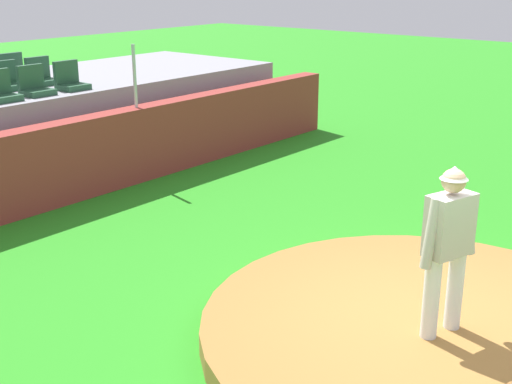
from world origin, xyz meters
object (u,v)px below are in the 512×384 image
stadium_chair_3 (35,86)px  stadium_chair_8 (7,81)px  stadium_chair_4 (70,81)px  stadium_chair_9 (41,76)px  stadium_chair_2 (0,91)px  pitcher (448,239)px  stadium_chair_14 (15,71)px

stadium_chair_3 → stadium_chair_8: bearing=-91.0°
stadium_chair_4 → stadium_chair_9: 0.87m
stadium_chair_2 → stadium_chair_8: same height
stadium_chair_4 → stadium_chair_3: bearing=-0.0°
pitcher → stadium_chair_4: bearing=95.7°
stadium_chair_4 → stadium_chair_9: (-0.01, 0.87, 0.00)m
stadium_chair_3 → stadium_chair_14: 1.92m
stadium_chair_14 → pitcher: bearing=80.8°
stadium_chair_4 → stadium_chair_14: 1.78m
stadium_chair_2 → stadium_chair_9: size_ratio=1.00×
stadium_chair_9 → stadium_chair_14: (0.02, 0.91, 0.00)m
stadium_chair_8 → stadium_chair_9: 0.70m
stadium_chair_8 → stadium_chair_9: (0.70, 0.01, 0.00)m
stadium_chair_3 → stadium_chair_4: size_ratio=1.00×
stadium_chair_9 → stadium_chair_3: bearing=50.3°
stadium_chair_9 → stadium_chair_4: bearing=90.3°
pitcher → stadium_chair_8: stadium_chair_8 is taller
stadium_chair_14 → stadium_chair_8: bearing=52.0°
stadium_chair_3 → stadium_chair_14: same height
stadium_chair_4 → stadium_chair_14: (0.01, 1.78, 0.00)m
stadium_chair_2 → stadium_chair_9: (1.38, 0.90, 0.00)m
pitcher → stadium_chair_2: 7.85m
pitcher → stadium_chair_3: size_ratio=3.39×
stadium_chair_3 → stadium_chair_14: bearing=-112.5°
stadium_chair_2 → stadium_chair_14: 2.29m
stadium_chair_8 → stadium_chair_9: size_ratio=1.00×
stadium_chair_3 → stadium_chair_8: (0.02, 0.86, 0.00)m
stadium_chair_8 → stadium_chair_14: same height
pitcher → stadium_chair_8: size_ratio=3.39×
stadium_chair_3 → stadium_chair_9: same height
stadium_chair_9 → stadium_chair_14: 0.91m
stadium_chair_3 → stadium_chair_14: size_ratio=1.00×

